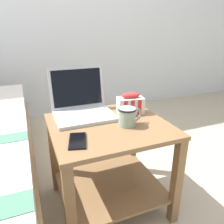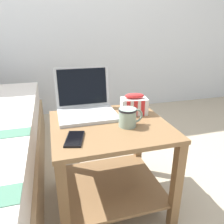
# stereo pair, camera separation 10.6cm
# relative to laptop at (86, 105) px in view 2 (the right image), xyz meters

# --- Properties ---
(ground_plane) EXTENTS (8.00, 8.00, 0.00)m
(ground_plane) POSITION_rel_laptop_xyz_m (0.09, -0.17, -0.57)
(ground_plane) COLOR tan
(back_wall) EXTENTS (8.00, 0.05, 2.50)m
(back_wall) POSITION_rel_laptop_xyz_m (0.09, 1.45, 0.68)
(back_wall) COLOR silver
(back_wall) RESTS_ON ground_plane
(bedside_table) EXTENTS (0.60, 0.54, 0.52)m
(bedside_table) POSITION_rel_laptop_xyz_m (0.09, -0.17, -0.24)
(bedside_table) COLOR olive
(bedside_table) RESTS_ON ground_plane
(laptop) EXTENTS (0.32, 0.29, 0.26)m
(laptop) POSITION_rel_laptop_xyz_m (0.00, 0.00, 0.00)
(laptop) COLOR #B7BABC
(laptop) RESTS_ON bedside_table
(mug_front_left) EXTENTS (0.13, 0.09, 0.09)m
(mug_front_left) POSITION_rel_laptop_xyz_m (0.17, -0.22, 0.00)
(mug_front_left) COLOR #8CA593
(mug_front_left) RESTS_ON bedside_table
(snack_bag) EXTENTS (0.16, 0.11, 0.12)m
(snack_bag) POSITION_rel_laptop_xyz_m (0.26, -0.08, 0.00)
(snack_bag) COLOR white
(snack_bag) RESTS_ON bedside_table
(cell_phone) EXTENTS (0.11, 0.16, 0.01)m
(cell_phone) POSITION_rel_laptop_xyz_m (-0.10, -0.30, -0.05)
(cell_phone) COLOR black
(cell_phone) RESTS_ON bedside_table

